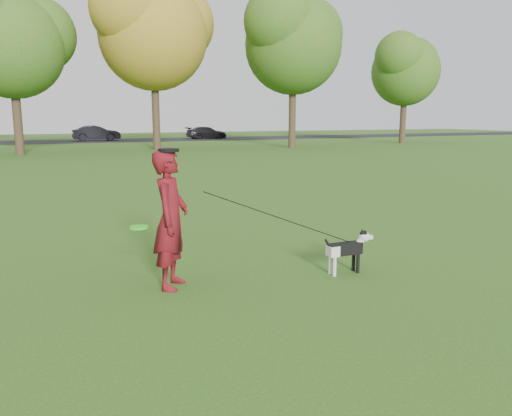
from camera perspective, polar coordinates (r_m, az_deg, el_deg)
name	(u,v)px	position (r m, az deg, el deg)	size (l,w,h in m)	color
ground	(275,279)	(6.81, 2.24, -8.16)	(120.00, 120.00, 0.00)	#285116
road	(78,141)	(45.97, -19.68, 7.20)	(120.00, 7.00, 0.02)	black
man	(171,220)	(6.39, -9.72, -1.31)	(0.65, 0.42, 1.77)	#5F0D13
dog	(348,247)	(7.10, 10.51, -4.44)	(0.80, 0.16, 0.61)	black
car_mid	(96,133)	(46.06, -17.79, 8.15)	(1.39, 4.00, 1.32)	black
car_right	(207,133)	(48.05, -5.65, 8.56)	(1.58, 3.88, 1.13)	black
man_held_items	(282,219)	(6.67, 3.01, -1.24)	(3.06, 0.53, 1.37)	#29DF1C
tree_row	(59,23)	(32.35, -21.55, 19.11)	(51.74, 8.86, 12.01)	#38281C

